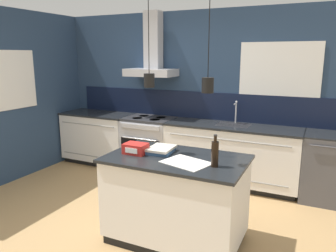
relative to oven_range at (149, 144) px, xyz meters
name	(u,v)px	position (x,y,z in m)	size (l,w,h in m)	color
ground_plane	(134,225)	(0.71, -1.69, -0.46)	(16.00, 16.00, 0.00)	tan
wall_back	(195,91)	(0.67, 0.32, 0.90)	(5.60, 2.22, 2.60)	navy
wall_left	(22,95)	(-1.72, -0.99, 0.85)	(0.08, 3.80, 2.60)	navy
counter_run_left	(99,138)	(-1.03, 0.01, 0.01)	(1.27, 0.64, 0.91)	black
counter_run_sink	(231,155)	(1.39, 0.01, 0.01)	(1.98, 0.64, 1.25)	black
oven_range	(149,144)	(0.00, 0.00, 0.00)	(0.81, 0.66, 0.91)	#B5B5BA
dishwasher	(328,168)	(2.69, 0.00, 0.00)	(0.64, 0.65, 0.91)	#4C4C51
kitchen_island	(176,199)	(1.26, -1.75, 0.00)	(1.41, 0.86, 0.91)	black
bottle_on_island	(215,153)	(1.70, -1.85, 0.58)	(0.07, 0.07, 0.30)	black
book_stack	(161,150)	(1.06, -1.67, 0.49)	(0.28, 0.32, 0.06)	#335684
red_supply_box	(136,148)	(0.83, -1.81, 0.51)	(0.24, 0.18, 0.11)	red
paper_pile	(186,163)	(1.43, -1.87, 0.46)	(0.51, 0.43, 0.01)	silver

